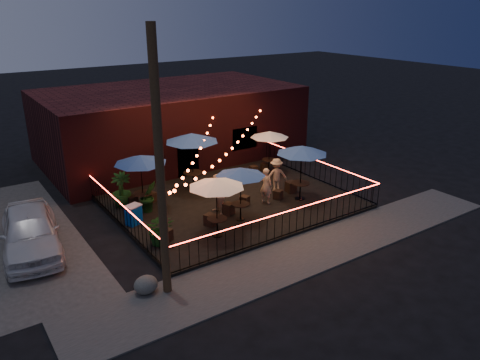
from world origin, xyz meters
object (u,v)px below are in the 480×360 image
at_px(cafe_table_5, 270,135).
at_px(utility_pole, 160,171).
at_px(boulder, 146,285).
at_px(cafe_table_2, 241,173).
at_px(cafe_table_0, 216,184).
at_px(cooler, 134,215).
at_px(cafe_table_1, 140,160).
at_px(cafe_table_3, 192,138).
at_px(cafe_table_4, 302,151).

bearing_deg(cafe_table_5, utility_pole, -143.45).
bearing_deg(boulder, cafe_table_2, 25.77).
bearing_deg(cafe_table_0, cooler, 129.28).
height_order(cafe_table_0, cafe_table_1, cafe_table_1).
distance_m(utility_pole, cafe_table_3, 8.42).
relative_size(cafe_table_1, cooler, 3.02).
xyz_separation_m(cafe_table_2, cafe_table_5, (4.53, 4.00, -0.03)).
height_order(cafe_table_2, cafe_table_3, cafe_table_3).
bearing_deg(cafe_table_1, cafe_table_3, 16.54).
relative_size(cafe_table_4, boulder, 3.62).
relative_size(cafe_table_2, boulder, 2.88).
relative_size(utility_pole, cafe_table_1, 3.24).
height_order(cafe_table_1, cafe_table_5, cafe_table_1).
bearing_deg(cafe_table_5, cafe_table_0, -142.29).
bearing_deg(cafe_table_5, cafe_table_4, -106.31).
distance_m(utility_pole, cafe_table_5, 11.60).
relative_size(cafe_table_3, cafe_table_5, 1.14).
height_order(cafe_table_1, cafe_table_3, cafe_table_3).
bearing_deg(utility_pole, cafe_table_4, 20.91).
bearing_deg(cafe_table_2, cafe_table_1, 132.06).
bearing_deg(boulder, cafe_table_3, 51.14).
bearing_deg(cooler, cafe_table_5, -7.49).
relative_size(utility_pole, cafe_table_0, 3.46).
bearing_deg(cooler, cafe_table_4, -34.49).
distance_m(cafe_table_1, cafe_table_4, 6.93).
xyz_separation_m(utility_pole, boulder, (-0.59, 0.28, -3.68)).
bearing_deg(cafe_table_5, cafe_table_3, 179.60).
bearing_deg(cafe_table_0, utility_pole, -145.81).
xyz_separation_m(cafe_table_0, cafe_table_3, (1.58, 4.73, 0.39)).
distance_m(cafe_table_5, cooler, 8.68).
height_order(utility_pole, cafe_table_5, utility_pole).
xyz_separation_m(cafe_table_0, cooler, (-2.23, 2.72, -1.70)).
relative_size(cooler, boulder, 1.00).
height_order(cafe_table_0, cafe_table_4, cafe_table_4).
bearing_deg(cafe_table_3, cafe_table_1, -163.46).
bearing_deg(cafe_table_3, cafe_table_0, -108.48).
distance_m(cafe_table_4, boulder, 9.38).
height_order(cafe_table_0, cafe_table_3, cafe_table_3).
height_order(cafe_table_5, cooler, cafe_table_5).
bearing_deg(utility_pole, cafe_table_3, 55.51).
bearing_deg(cafe_table_3, cafe_table_5, -0.40).
bearing_deg(cafe_table_1, cafe_table_0, -71.20).
bearing_deg(cafe_table_1, cafe_table_2, -47.94).
relative_size(cafe_table_0, cafe_table_3, 0.84).
xyz_separation_m(utility_pole, cafe_table_4, (8.11, 3.10, -1.57)).
relative_size(utility_pole, cafe_table_5, 3.32).
relative_size(cafe_table_2, cafe_table_5, 0.98).
bearing_deg(cafe_table_2, cafe_table_4, 4.63).
height_order(cafe_table_2, cafe_table_5, cafe_table_2).
relative_size(cafe_table_0, cooler, 2.83).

